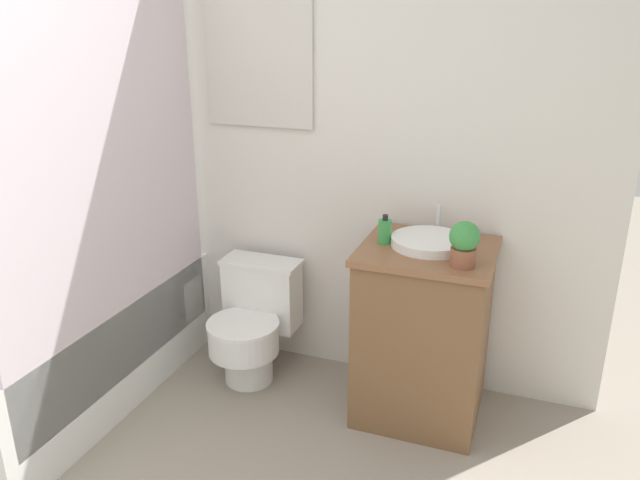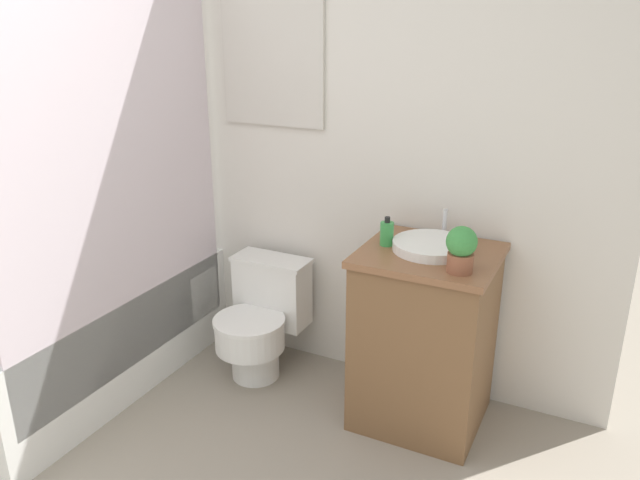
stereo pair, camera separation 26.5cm
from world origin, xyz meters
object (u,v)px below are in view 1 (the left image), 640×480
Objects in this scene: soap_bottle at (385,231)px; potted_plant at (464,243)px; sink at (430,242)px; toilet at (253,322)px.

soap_bottle is 0.39m from potted_plant.
soap_bottle is at bearing -172.24° from sink.
toilet is at bearing 177.56° from soap_bottle.
soap_bottle is (-0.19, -0.03, 0.03)m from sink.
sink is at bearing 7.76° from soap_bottle.
potted_plant reaches higher than sink.
potted_plant is at bearing -9.84° from toilet.
sink is 0.25m from potted_plant.
potted_plant is (0.17, -0.18, 0.08)m from sink.
toilet is 1.22m from potted_plant.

